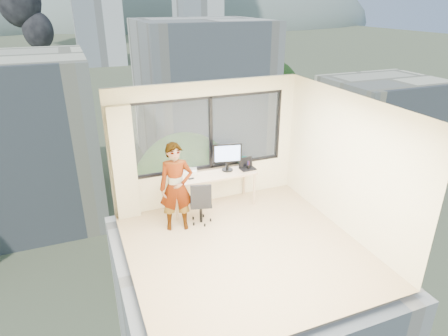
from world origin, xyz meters
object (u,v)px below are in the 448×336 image
monitor (227,157)px  desk (212,190)px  laptop (248,165)px  person (176,187)px  game_console (190,171)px  handbag (244,161)px  chair (201,201)px

monitor → desk: bearing=-159.6°
laptop → person: bearing=-166.9°
desk → game_console: 0.62m
desk → handbag: bearing=13.5°
person → game_console: 0.94m
desk → game_console: game_console is taller
monitor → handbag: 0.50m
person → laptop: person is taller
chair → person: (-0.47, -0.02, 0.40)m
monitor → chair: bearing=-132.5°
person → handbag: person is taller
person → handbag: 1.86m
laptop → handbag: bearing=83.5°
desk → monitor: bearing=9.3°
chair → laptop: size_ratio=2.68×
desk → handbag: handbag is taller
person → handbag: size_ratio=6.45×
game_console → chair: bearing=-74.6°
desk → chair: bearing=-129.6°
monitor → handbag: monitor is taller
chair → game_console: size_ratio=3.25×
desk → laptop: (0.79, -0.05, 0.48)m
desk → person: person is taller
game_console → handbag: 1.21m
desk → laptop: size_ratio=5.25×
chair → game_console: (0.03, 0.77, 0.33)m
desk → handbag: (0.80, 0.19, 0.48)m
chair → handbag: handbag is taller
desk → person: size_ratio=1.04×
person → monitor: (1.27, 0.61, 0.19)m
laptop → handbag: laptop is taller
handbag → monitor: bearing=177.6°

